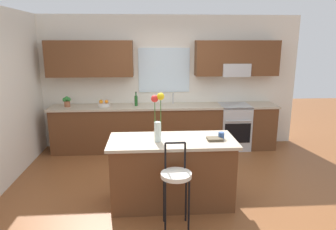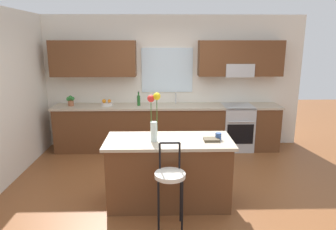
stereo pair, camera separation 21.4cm
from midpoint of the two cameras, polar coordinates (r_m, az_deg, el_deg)
name	(u,v)px [view 2 (the right image)]	position (r m, az deg, el deg)	size (l,w,h in m)	color
ground_plane	(170,186)	(4.88, 1.63, -13.05)	(14.00, 14.00, 0.00)	brown
wall_left	(2,98)	(5.27, -27.53, 2.90)	(0.12, 4.60, 2.70)	silver
back_wall_assembly	(168,75)	(6.38, 1.05, 7.49)	(5.60, 0.50, 2.70)	silver
counter_run	(168,127)	(6.30, 0.88, -2.26)	(4.56, 0.64, 0.92)	brown
sink_faucet	(176,97)	(6.31, 2.44, 3.32)	(0.02, 0.13, 0.23)	#B7BABC
oven_range	(237,127)	(6.49, 13.59, -2.22)	(0.60, 0.64, 0.92)	#B7BABC
kitchen_island	(169,171)	(4.24, 1.60, -10.46)	(1.68, 0.75, 0.92)	brown
bar_stool_near	(170,179)	(3.63, 2.09, -11.79)	(0.36, 0.36, 1.04)	black
flower_vase	(154,117)	(3.91, -1.08, -0.34)	(0.17, 0.10, 0.64)	silver
mug_ceramic	(218,136)	(4.13, 10.81, -3.91)	(0.08, 0.08, 0.09)	#33518C
cookbook	(211,140)	(4.07, 9.58, -4.54)	(0.20, 0.15, 0.03)	brown
fruit_bowl_oranges	(107,104)	(6.25, -10.37, 2.09)	(0.24, 0.24, 0.13)	silver
bottle_olive_oil	(139,100)	(6.17, -4.50, 2.77)	(0.06, 0.06, 0.28)	#1E5923
potted_plant_small	(71,100)	(6.39, -16.78, 2.62)	(0.17, 0.11, 0.21)	#9E5B3D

